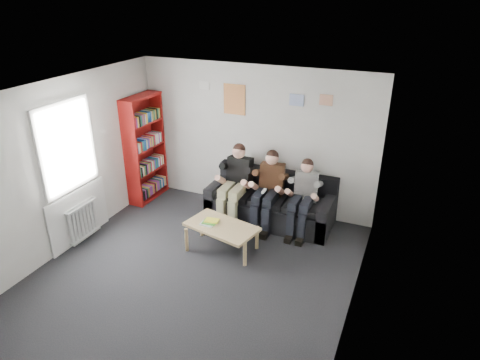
# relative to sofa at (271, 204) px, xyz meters

# --- Properties ---
(room_shell) EXTENTS (5.00, 5.00, 5.00)m
(room_shell) POSITION_rel_sofa_xyz_m (-0.50, -2.08, 1.04)
(room_shell) COLOR black
(room_shell) RESTS_ON ground
(sofa) EXTENTS (2.23, 0.91, 0.86)m
(sofa) POSITION_rel_sofa_xyz_m (0.00, 0.00, 0.00)
(sofa) COLOR black
(sofa) RESTS_ON ground
(bookshelf) EXTENTS (0.31, 0.93, 2.07)m
(bookshelf) POSITION_rel_sofa_xyz_m (-2.56, -0.09, 0.73)
(bookshelf) COLOR maroon
(bookshelf) RESTS_ON ground
(coffee_table) EXTENTS (1.13, 0.62, 0.45)m
(coffee_table) POSITION_rel_sofa_xyz_m (-0.39, -1.25, 0.09)
(coffee_table) COLOR tan
(coffee_table) RESTS_ON ground
(game_cases) EXTENTS (0.26, 0.23, 0.05)m
(game_cases) POSITION_rel_sofa_xyz_m (-0.60, -1.27, 0.17)
(game_cases) COLOR white
(game_cases) RESTS_ON coffee_table
(person_left) EXTENTS (0.43, 0.92, 1.39)m
(person_left) POSITION_rel_sofa_xyz_m (-0.62, -0.21, 0.38)
(person_left) COLOR black
(person_left) RESTS_ON sofa
(person_middle) EXTENTS (0.42, 0.89, 1.36)m
(person_middle) POSITION_rel_sofa_xyz_m (-0.00, -0.20, 0.36)
(person_middle) COLOR #542F1C
(person_middle) RESTS_ON sofa
(person_right) EXTENTS (0.39, 0.83, 1.30)m
(person_right) POSITION_rel_sofa_xyz_m (0.62, -0.20, 0.34)
(person_right) COLOR white
(person_right) RESTS_ON sofa
(radiator) EXTENTS (0.10, 0.64, 0.60)m
(radiator) POSITION_rel_sofa_xyz_m (-2.65, -1.88, 0.04)
(radiator) COLOR white
(radiator) RESTS_ON ground
(window) EXTENTS (0.05, 1.30, 2.36)m
(window) POSITION_rel_sofa_xyz_m (-2.72, -1.88, 0.72)
(window) COLOR white
(window) RESTS_ON room_shell
(poster_large) EXTENTS (0.42, 0.01, 0.55)m
(poster_large) POSITION_rel_sofa_xyz_m (-0.90, 0.41, 1.74)
(poster_large) COLOR gold
(poster_large) RESTS_ON room_shell
(poster_blue) EXTENTS (0.25, 0.01, 0.20)m
(poster_blue) POSITION_rel_sofa_xyz_m (0.25, 0.41, 1.84)
(poster_blue) COLOR blue
(poster_blue) RESTS_ON room_shell
(poster_pink) EXTENTS (0.22, 0.01, 0.18)m
(poster_pink) POSITION_rel_sofa_xyz_m (0.75, 0.41, 1.89)
(poster_pink) COLOR #C83EA0
(poster_pink) RESTS_ON room_shell
(poster_sign) EXTENTS (0.20, 0.01, 0.14)m
(poster_sign) POSITION_rel_sofa_xyz_m (-1.50, 0.41, 1.94)
(poster_sign) COLOR white
(poster_sign) RESTS_ON room_shell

